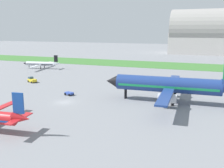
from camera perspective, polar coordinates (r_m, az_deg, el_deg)
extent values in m
plane|color=gray|center=(69.87, -10.37, -3.97)|extent=(600.00, 600.00, 0.00)
cube|color=#3D7533|center=(146.09, 6.82, 4.36)|extent=(360.00, 28.00, 0.08)
cylinder|color=navy|center=(69.60, 12.01, -0.13)|extent=(27.16, 5.50, 4.12)
cone|color=black|center=(72.63, 0.18, 0.63)|extent=(3.95, 4.23, 4.04)
cube|color=#198C4C|center=(69.66, 12.00, -0.38)|extent=(25.66, 5.50, 0.58)
cube|color=navy|center=(60.96, 11.75, -2.50)|extent=(3.54, 18.10, 0.41)
cube|color=navy|center=(78.46, 13.25, 0.61)|extent=(3.54, 18.10, 0.41)
cylinder|color=#B7BABF|center=(64.45, 12.02, -3.09)|extent=(4.61, 2.49, 2.27)
cylinder|color=#B7BABF|center=(75.60, 12.98, -0.94)|extent=(4.61, 2.49, 2.27)
cylinder|color=black|center=(72.33, 3.01, -2.18)|extent=(0.74, 0.74, 2.62)
cylinder|color=black|center=(67.08, 13.17, -3.60)|extent=(0.74, 0.74, 2.62)
cylinder|color=black|center=(73.34, 13.63, -2.30)|extent=(0.74, 0.74, 2.62)
cone|color=red|center=(49.77, -19.22, -7.14)|extent=(3.57, 2.51, 2.16)
cube|color=red|center=(60.52, -23.31, -4.82)|extent=(3.13, 13.28, 0.24)
cube|color=#19479E|center=(49.23, -19.90, -3.97)|extent=(2.17, 0.52, 3.83)
cube|color=red|center=(48.76, -20.78, -7.72)|extent=(1.80, 3.49, 0.19)
cube|color=red|center=(51.36, -18.63, -6.58)|extent=(1.80, 3.49, 0.19)
cylinder|color=silver|center=(132.77, -15.44, 4.32)|extent=(14.80, 4.67, 2.04)
cone|color=black|center=(136.52, -18.53, 4.33)|extent=(2.37, 2.33, 2.00)
cone|color=silver|center=(129.23, -12.01, 4.41)|extent=(3.14, 2.32, 1.83)
cube|color=black|center=(132.79, -15.43, 4.25)|extent=(14.01, 4.56, 0.29)
cube|color=silver|center=(127.66, -16.35, 3.82)|extent=(3.44, 11.28, 0.20)
cube|color=silver|center=(137.66, -14.26, 4.48)|extent=(3.44, 11.28, 0.20)
cylinder|color=#B7BABF|center=(129.70, -16.18, 3.95)|extent=(1.72, 0.94, 0.65)
cylinder|color=#B7BABF|center=(136.09, -14.83, 4.37)|extent=(1.72, 0.94, 0.65)
cube|color=black|center=(129.11, -12.23, 5.46)|extent=(1.85, 0.57, 3.26)
cube|color=silver|center=(128.09, -12.42, 4.30)|extent=(1.72, 3.03, 0.16)
cube|color=silver|center=(130.70, -11.94, 4.47)|extent=(1.72, 3.03, 0.16)
cylinder|color=black|center=(135.76, -17.72, 3.60)|extent=(0.37, 0.37, 1.43)
cylinder|color=black|center=(130.75, -15.37, 3.45)|extent=(0.37, 0.37, 1.43)
cylinder|color=black|center=(134.36, -14.63, 3.70)|extent=(0.37, 0.37, 1.43)
cube|color=yellow|center=(98.84, -17.11, 0.80)|extent=(4.02, 3.08, 0.90)
cube|color=#334C60|center=(99.57, -17.42, 1.33)|extent=(1.79, 1.90, 0.70)
cylinder|color=black|center=(99.60, -17.90, 0.57)|extent=(0.74, 0.51, 0.70)
cylinder|color=black|center=(100.43, -17.00, 0.72)|extent=(0.74, 0.51, 0.70)
cylinder|color=black|center=(97.41, -17.20, 0.37)|extent=(0.74, 0.51, 0.70)
cylinder|color=black|center=(98.26, -16.28, 0.52)|extent=(0.74, 0.51, 0.70)
cube|color=#334FB2|center=(77.04, -9.39, -1.98)|extent=(2.71, 2.09, 0.55)
cylinder|color=black|center=(77.19, -10.22, -2.19)|extent=(0.74, 0.43, 0.70)
cylinder|color=black|center=(78.19, -9.42, -1.98)|extent=(0.74, 0.43, 0.70)
cylinder|color=black|center=(76.01, -9.35, -2.38)|extent=(0.74, 0.43, 0.70)
cylinder|color=black|center=(77.02, -8.55, -2.16)|extent=(0.74, 0.43, 0.70)
cube|color=#BCB7B2|center=(219.36, 20.53, 8.33)|extent=(59.85, 27.82, 16.62)
cylinder|color=gray|center=(219.12, 20.74, 11.22)|extent=(58.65, 30.60, 30.60)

